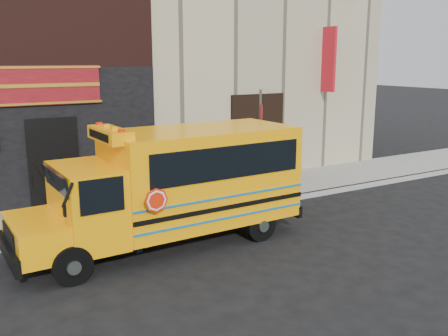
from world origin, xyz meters
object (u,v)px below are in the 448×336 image
object	(u,v)px
sign_pole	(260,142)
school_bus	(177,182)
bicycle	(127,230)
cyclist	(133,212)

from	to	relation	value
sign_pole	school_bus	bearing A→B (deg)	-153.06
bicycle	sign_pole	bearing A→B (deg)	-77.64
bicycle	cyclist	bearing A→B (deg)	-99.39
school_bus	cyclist	size ratio (longest dim) A/B	3.63
school_bus	cyclist	xyz separation A→B (m)	(-1.15, -0.07, -0.55)
school_bus	bicycle	xyz separation A→B (m)	(-1.29, -0.07, -0.96)
school_bus	bicycle	size ratio (longest dim) A/B	3.78
bicycle	school_bus	bearing A→B (deg)	-95.94
sign_pole	bicycle	xyz separation A→B (m)	(-4.94, -1.92, -1.36)
school_bus	cyclist	world-z (taller)	school_bus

